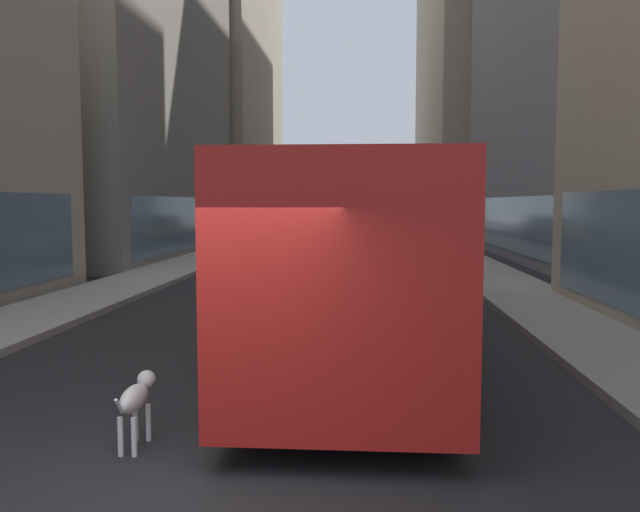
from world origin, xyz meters
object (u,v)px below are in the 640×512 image
(car_grey_wagon, at_px, (359,243))
(car_red_coupe, at_px, (387,231))
(car_silver_sedan, at_px, (362,226))
(transit_bus, at_px, (351,245))
(car_yellow_taxi, at_px, (326,228))
(car_white_van, at_px, (309,239))
(car_black_suv, at_px, (407,256))
(dalmatian_dog, at_px, (136,398))

(car_grey_wagon, height_order, car_red_coupe, same)
(car_silver_sedan, xyz_separation_m, car_red_coupe, (1.60, -8.76, 0.00))
(transit_bus, relative_size, car_red_coupe, 2.70)
(car_yellow_taxi, distance_m, car_white_van, 13.70)
(car_grey_wagon, height_order, car_silver_sedan, same)
(transit_bus, xyz_separation_m, car_red_coupe, (1.60, 27.84, -0.95))
(car_silver_sedan, xyz_separation_m, car_white_van, (-2.40, -18.24, 0.00))
(car_yellow_taxi, xyz_separation_m, car_black_suv, (4.00, -22.80, 0.00))
(transit_bus, height_order, car_black_suv, transit_bus)
(car_yellow_taxi, height_order, car_silver_sedan, same)
(car_white_van, bearing_deg, car_silver_sedan, 82.51)
(car_silver_sedan, distance_m, car_black_suv, 27.39)
(car_grey_wagon, bearing_deg, transit_bus, -90.00)
(car_silver_sedan, height_order, car_black_suv, same)
(transit_bus, bearing_deg, car_red_coupe, 86.71)
(car_grey_wagon, relative_size, car_yellow_taxi, 1.20)
(car_black_suv, height_order, dalmatian_dog, car_black_suv)
(car_grey_wagon, distance_m, car_red_coupe, 11.91)
(car_grey_wagon, xyz_separation_m, car_yellow_taxi, (-2.40, 16.01, -0.01))
(transit_bus, relative_size, car_grey_wagon, 2.45)
(transit_bus, height_order, dalmatian_dog, transit_bus)
(dalmatian_dog, bearing_deg, car_black_suv, 75.39)
(car_grey_wagon, height_order, car_white_van, same)
(car_yellow_taxi, bearing_deg, car_grey_wagon, -81.48)
(car_silver_sedan, bearing_deg, car_grey_wagon, -90.00)
(car_red_coupe, xyz_separation_m, car_black_suv, (-0.00, -18.58, 0.00))
(car_white_van, height_order, car_red_coupe, same)
(car_grey_wagon, xyz_separation_m, car_red_coupe, (1.60, 11.80, -0.00))
(car_white_van, bearing_deg, car_red_coupe, 67.13)
(car_red_coupe, bearing_deg, car_grey_wagon, -97.72)
(car_red_coupe, bearing_deg, transit_bus, -93.29)
(car_yellow_taxi, bearing_deg, car_white_van, -90.00)
(car_yellow_taxi, xyz_separation_m, dalmatian_dog, (0.27, -37.09, -0.31))
(transit_bus, distance_m, car_grey_wagon, 16.07)
(car_silver_sedan, relative_size, car_red_coupe, 1.04)
(car_white_van, xyz_separation_m, car_black_suv, (4.00, -9.10, 0.00))
(car_silver_sedan, relative_size, dalmatian_dog, 4.61)
(car_grey_wagon, bearing_deg, car_white_van, 135.99)
(car_yellow_taxi, height_order, car_red_coupe, same)
(car_grey_wagon, bearing_deg, car_black_suv, -76.72)
(dalmatian_dog, bearing_deg, car_grey_wagon, 84.24)
(transit_bus, xyz_separation_m, car_silver_sedan, (0.00, 36.60, -0.96))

